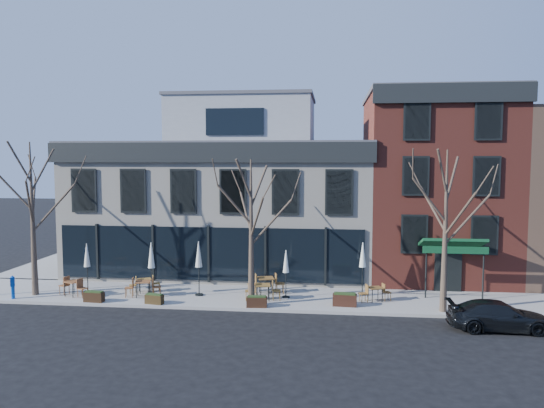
# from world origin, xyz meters

# --- Properties ---
(ground) EXTENTS (120.00, 120.00, 0.00)m
(ground) POSITION_xyz_m (0.00, 0.00, 0.00)
(ground) COLOR black
(ground) RESTS_ON ground
(sidewalk_front) EXTENTS (33.50, 4.70, 0.15)m
(sidewalk_front) POSITION_xyz_m (3.25, -2.15, 0.07)
(sidewalk_front) COLOR gray
(sidewalk_front) RESTS_ON ground
(sidewalk_side) EXTENTS (4.50, 12.00, 0.15)m
(sidewalk_side) POSITION_xyz_m (-11.25, 6.00, 0.07)
(sidewalk_side) COLOR gray
(sidewalk_side) RESTS_ON ground
(corner_building) EXTENTS (18.39, 10.39, 11.10)m
(corner_building) POSITION_xyz_m (0.07, 5.07, 4.72)
(corner_building) COLOR silver
(corner_building) RESTS_ON ground
(red_brick_building) EXTENTS (8.20, 11.78, 11.18)m
(red_brick_building) POSITION_xyz_m (13.00, 4.98, 5.64)
(red_brick_building) COLOR maroon
(red_brick_building) RESTS_ON ground
(tree_corner) EXTENTS (3.93, 3.98, 7.92)m
(tree_corner) POSITION_xyz_m (-8.49, -3.20, 4.25)
(tree_corner) COLOR #382B21
(tree_corner) RESTS_ON sidewalk_front
(tree_mid) EXTENTS (3.50, 3.55, 7.04)m
(tree_mid) POSITION_xyz_m (3.01, -3.90, 3.79)
(tree_mid) COLOR #382B21
(tree_mid) RESTS_ON sidewalk_front
(tree_right) EXTENTS (3.72, 3.77, 7.48)m
(tree_right) POSITION_xyz_m (12.01, -3.90, 4.02)
(tree_right) COLOR #382B21
(tree_right) RESTS_ON sidewalk_front
(parked_sedan) EXTENTS (4.24, 1.76, 1.22)m
(parked_sedan) POSITION_xyz_m (13.87, -5.91, 0.61)
(parked_sedan) COLOR black
(parked_sedan) RESTS_ON ground
(call_box) EXTENTS (0.25, 0.24, 1.20)m
(call_box) POSITION_xyz_m (-9.17, -4.10, 0.78)
(call_box) COLOR #0C44A8
(call_box) RESTS_ON sidewalk_front
(cafe_set_0) EXTENTS (1.83, 1.08, 0.95)m
(cafe_set_0) POSITION_xyz_m (-6.41, -3.22, 0.64)
(cafe_set_0) COLOR brown
(cafe_set_0) RESTS_ON sidewalk_front
(cafe_set_1) EXTENTS (1.65, 1.06, 0.86)m
(cafe_set_1) POSITION_xyz_m (-3.00, -2.08, 0.59)
(cafe_set_1) COLOR brown
(cafe_set_1) RESTS_ON sidewalk_front
(cafe_set_2) EXTENTS (1.90, 0.90, 0.98)m
(cafe_set_2) POSITION_xyz_m (-2.77, -2.96, 0.65)
(cafe_set_2) COLOR brown
(cafe_set_2) RESTS_ON sidewalk_front
(cafe_set_3) EXTENTS (2.03, 0.99, 1.04)m
(cafe_set_3) POSITION_xyz_m (3.42, -1.65, 0.68)
(cafe_set_3) COLOR brown
(cafe_set_3) RESTS_ON sidewalk_front
(cafe_set_4) EXTENTS (1.87, 0.84, 0.96)m
(cafe_set_4) POSITION_xyz_m (3.43, -2.91, 0.64)
(cafe_set_4) COLOR brown
(cafe_set_4) RESTS_ON sidewalk_front
(cafe_set_5) EXTENTS (1.68, 0.91, 0.86)m
(cafe_set_5) POSITION_xyz_m (9.00, -2.52, 0.59)
(cafe_set_5) COLOR brown
(cafe_set_5) RESTS_ON sidewalk_front
(umbrella_0) EXTENTS (0.42, 0.42, 2.59)m
(umbrella_0) POSITION_xyz_m (-6.01, -2.41, 1.98)
(umbrella_0) COLOR black
(umbrella_0) RESTS_ON sidewalk_front
(umbrella_1) EXTENTS (0.45, 0.45, 2.79)m
(umbrella_1) POSITION_xyz_m (-2.37, -2.77, 2.12)
(umbrella_1) COLOR black
(umbrella_1) RESTS_ON sidewalk_front
(umbrella_2) EXTENTS (0.45, 0.45, 2.82)m
(umbrella_2) POSITION_xyz_m (0.02, -2.38, 2.14)
(umbrella_2) COLOR black
(umbrella_2) RESTS_ON sidewalk_front
(umbrella_3) EXTENTS (0.39, 0.39, 2.45)m
(umbrella_3) POSITION_xyz_m (4.53, -2.30, 1.88)
(umbrella_3) COLOR black
(umbrella_3) RESTS_ON sidewalk_front
(umbrella_4) EXTENTS (0.44, 0.44, 2.74)m
(umbrella_4) POSITION_xyz_m (8.44, -1.21, 2.08)
(umbrella_4) COLOR black
(umbrella_4) RESTS_ON sidewalk_front
(planter_0) EXTENTS (1.00, 0.46, 0.54)m
(planter_0) POSITION_xyz_m (-4.83, -4.20, 0.42)
(planter_0) COLOR black
(planter_0) RESTS_ON sidewalk_front
(planter_1) EXTENTS (0.94, 0.51, 0.50)m
(planter_1) POSITION_xyz_m (-1.75, -4.20, 0.40)
(planter_1) COLOR #332511
(planter_1) RESTS_ON sidewalk_front
(planter_2) EXTENTS (1.00, 0.46, 0.54)m
(planter_2) POSITION_xyz_m (3.30, -4.20, 0.42)
(planter_2) COLOR black
(planter_2) RESTS_ON sidewalk_front
(planter_3) EXTENTS (1.17, 0.54, 0.64)m
(planter_3) POSITION_xyz_m (7.48, -3.51, 0.47)
(planter_3) COLOR black
(planter_3) RESTS_ON sidewalk_front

